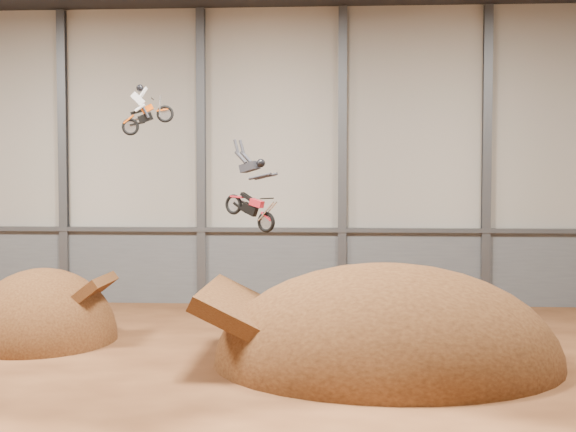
% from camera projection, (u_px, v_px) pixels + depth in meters
% --- Properties ---
extents(floor, '(40.00, 40.00, 0.00)m').
position_uv_depth(floor, '(229.00, 387.00, 23.30)').
color(floor, '#4C2814').
rests_on(floor, ground).
extents(back_wall, '(40.00, 0.10, 14.00)m').
position_uv_depth(back_wall, '(272.00, 157.00, 37.88)').
color(back_wall, '#AEA79A').
rests_on(back_wall, ground).
extents(lower_band_back, '(39.80, 0.18, 3.50)m').
position_uv_depth(lower_band_back, '(272.00, 267.00, 38.06)').
color(lower_band_back, '#595D62').
rests_on(lower_band_back, ground).
extents(steel_rail, '(39.80, 0.35, 0.20)m').
position_uv_depth(steel_rail, '(271.00, 230.00, 37.81)').
color(steel_rail, '#47494F').
rests_on(steel_rail, lower_band_back).
extents(steel_column_1, '(0.40, 0.36, 13.90)m').
position_uv_depth(steel_column_1, '(63.00, 157.00, 38.31)').
color(steel_column_1, '#47494F').
rests_on(steel_column_1, ground).
extents(steel_column_2, '(0.40, 0.36, 13.90)m').
position_uv_depth(steel_column_2, '(201.00, 157.00, 37.89)').
color(steel_column_2, '#47494F').
rests_on(steel_column_2, ground).
extents(steel_column_3, '(0.40, 0.36, 13.90)m').
position_uv_depth(steel_column_3, '(342.00, 157.00, 37.47)').
color(steel_column_3, '#47494F').
rests_on(steel_column_3, ground).
extents(steel_column_4, '(0.40, 0.36, 13.90)m').
position_uv_depth(steel_column_4, '(487.00, 156.00, 37.05)').
color(steel_column_4, '#47494F').
rests_on(steel_column_4, ground).
extents(takeoff_ramp, '(5.41, 6.24, 5.41)m').
position_uv_depth(takeoff_ramp, '(43.00, 341.00, 29.66)').
color(takeoff_ramp, '#3B1F0E').
rests_on(takeoff_ramp, ground).
extents(landing_ramp, '(11.32, 10.01, 6.53)m').
position_uv_depth(landing_ramp, '(386.00, 363.00, 26.21)').
color(landing_ramp, '#3B1F0E').
rests_on(landing_ramp, ground).
extents(fmx_rider_a, '(2.45, 1.03, 2.27)m').
position_uv_depth(fmx_rider_a, '(151.00, 104.00, 28.34)').
color(fmx_rider_a, '#E6520B').
extents(fmx_rider_b, '(3.60, 2.69, 3.48)m').
position_uv_depth(fmx_rider_b, '(247.00, 186.00, 27.78)').
color(fmx_rider_b, red).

